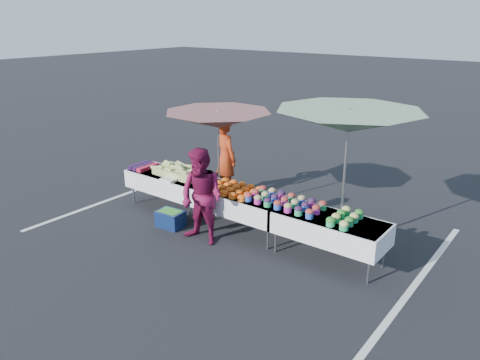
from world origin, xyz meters
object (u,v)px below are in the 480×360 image
Objects in this scene: table_right at (329,227)px; storage_bin at (171,218)px; customer at (202,197)px; umbrella_right at (349,122)px; table_left at (170,182)px; table_center at (240,202)px; vendor at (226,158)px; umbrella_left at (218,120)px.

table_right is 3.06m from storage_bin.
umbrella_right is (2.02, 1.26, 1.35)m from customer.
table_left and table_right have the same top height.
table_center is 1.80m from table_right.
table_center reaches higher than storage_bin.
umbrella_right is 4.88× the size of storage_bin.
customer reaches higher than table_right.
table_left is 1.00× the size of table_center.
vendor reaches higher than table_left.
umbrella_right is at bearing 94.56° from table_right.
table_center is at bearing 69.12° from customer.
vendor is at bearing 158.29° from table_right.
umbrella_left is at bearing 154.24° from table_center.
table_center is 0.84m from customer.
umbrella_right reaches higher than storage_bin.
vendor is at bearing 137.16° from table_center.
table_center is at bearing -25.76° from umbrella_left.
customer is at bearing -159.98° from table_right.
storage_bin is (-2.92, -1.16, -2.03)m from umbrella_right.
storage_bin is at bearing 171.76° from customer.
storage_bin is at bearing 113.86° from vendor.
table_left is at bearing -171.78° from umbrella_right.
umbrella_right reaches higher than table_center.
table_left is at bearing 88.38° from vendor.
umbrella_left reaches higher than table_left.
umbrella_left is at bearing 22.39° from table_left.
table_right is 2.97m from umbrella_left.
storage_bin is (-2.96, -0.65, -0.42)m from table_right.
customer is (-0.26, -0.75, 0.26)m from table_center.
storage_bin is (-0.33, -1.05, -1.74)m from umbrella_left.
umbrella_left is 1.04× the size of umbrella_right.
table_left is at bearing 180.00° from table_center.
vendor reaches higher than storage_bin.
umbrella_right is (3.11, -0.74, 1.33)m from vendor.
umbrella_right is (2.59, 0.11, 0.29)m from umbrella_left.
table_center is (1.80, 0.00, 0.00)m from table_left.
umbrella_right reaches higher than table_left.
umbrella_left is at bearing 114.51° from customer.
umbrella_right reaches higher than table_right.
vendor reaches higher than customer.
customer is 1.13m from storage_bin.
umbrella_left is (0.53, -0.86, 1.04)m from vendor.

